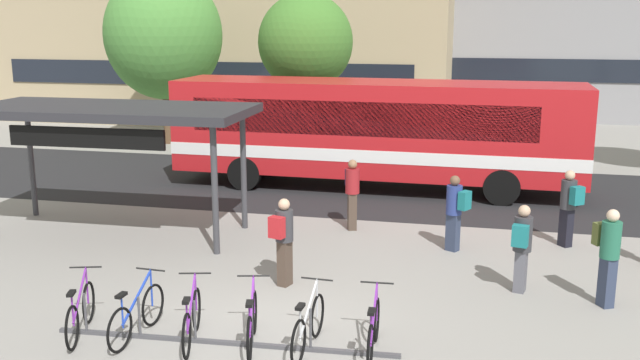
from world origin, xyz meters
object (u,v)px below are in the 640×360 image
at_px(transit_shelter, 110,115).
at_px(street_tree_1, 164,35).
at_px(parked_bicycle_silver_4, 308,327).
at_px(commuter_teal_pack_4, 522,243).
at_px(parked_bicycle_purple_0, 81,313).
at_px(parked_bicycle_purple_2, 192,320).
at_px(parked_bicycle_purple_3, 252,323).
at_px(street_tree_0, 305,43).
at_px(commuter_olive_pack_3, 608,250).
at_px(commuter_navy_pack_6, 352,189).
at_px(commuter_teal_pack_2, 569,203).
at_px(parked_bicycle_purple_5, 373,331).
at_px(city_bus, 377,130).
at_px(parked_bicycle_blue_1, 137,315).
at_px(commuter_red_pack_1, 283,236).
at_px(commuter_teal_pack_0, 455,208).

bearing_deg(transit_shelter, street_tree_1, 108.12).
distance_m(parked_bicycle_silver_4, commuter_teal_pack_4, 4.62).
bearing_deg(parked_bicycle_purple_0, transit_shelter, 6.06).
distance_m(parked_bicycle_purple_0, parked_bicycle_purple_2, 1.86).
relative_size(parked_bicycle_purple_0, parked_bicycle_silver_4, 0.96).
relative_size(parked_bicycle_purple_3, street_tree_0, 0.28).
height_order(commuter_olive_pack_3, commuter_navy_pack_6, commuter_olive_pack_3).
relative_size(commuter_olive_pack_3, commuter_navy_pack_6, 1.04).
distance_m(parked_bicycle_purple_2, street_tree_0, 16.27).
bearing_deg(parked_bicycle_purple_3, street_tree_1, 14.46).
relative_size(commuter_teal_pack_2, street_tree_0, 0.29).
relative_size(parked_bicycle_purple_5, street_tree_0, 0.29).
xyz_separation_m(commuter_navy_pack_6, street_tree_0, (-3.40, 8.99, 3.16)).
xyz_separation_m(city_bus, street_tree_1, (-9.48, 5.89, 2.59)).
relative_size(city_bus, parked_bicycle_silver_4, 7.00).
bearing_deg(commuter_olive_pack_3, commuter_navy_pack_6, -152.14).
bearing_deg(transit_shelter, parked_bicycle_silver_4, -41.01).
bearing_deg(commuter_teal_pack_4, commuter_olive_pack_3, -89.18).
relative_size(parked_bicycle_blue_1, commuter_teal_pack_4, 1.03).
bearing_deg(commuter_red_pack_1, parked_bicycle_purple_3, -158.20).
height_order(parked_bicycle_silver_4, commuter_navy_pack_6, commuter_navy_pack_6).
relative_size(parked_bicycle_purple_2, commuter_navy_pack_6, 0.97).
bearing_deg(commuter_red_pack_1, city_bus, 13.35).
bearing_deg(parked_bicycle_purple_0, street_tree_1, 3.54).
distance_m(parked_bicycle_blue_1, commuter_navy_pack_6, 7.11).
bearing_deg(parked_bicycle_purple_5, parked_bicycle_blue_1, 90.36).
distance_m(parked_bicycle_purple_3, parked_bicycle_purple_5, 1.89).
relative_size(parked_bicycle_purple_2, parked_bicycle_purple_5, 0.98).
relative_size(city_bus, transit_shelter, 1.84).
xyz_separation_m(parked_bicycle_silver_4, commuter_teal_pack_0, (1.97, 5.39, 0.59)).
distance_m(city_bus, commuter_red_pack_1, 8.45).
xyz_separation_m(commuter_red_pack_1, commuter_navy_pack_6, (0.58, 4.00, 0.01)).
xyz_separation_m(parked_bicycle_silver_4, commuter_red_pack_1, (-1.10, 2.52, 0.61)).
height_order(commuter_teal_pack_4, street_tree_1, street_tree_1).
bearing_deg(parked_bicycle_blue_1, transit_shelter, 34.69).
xyz_separation_m(street_tree_0, street_tree_1, (-6.14, 1.29, 0.21)).
xyz_separation_m(commuter_red_pack_1, street_tree_0, (-2.82, 13.00, 3.17)).
height_order(transit_shelter, street_tree_1, street_tree_1).
relative_size(parked_bicycle_purple_2, street_tree_0, 0.28).
relative_size(commuter_navy_pack_6, street_tree_0, 0.29).
bearing_deg(parked_bicycle_silver_4, transit_shelter, 52.89).
xyz_separation_m(parked_bicycle_purple_5, street_tree_0, (-4.92, 15.46, 3.77)).
bearing_deg(parked_bicycle_purple_0, city_bus, -32.39).
relative_size(city_bus, parked_bicycle_purple_5, 7.00).
bearing_deg(transit_shelter, commuter_red_pack_1, -27.83).
bearing_deg(commuter_navy_pack_6, commuter_teal_pack_2, 68.91).
bearing_deg(commuter_navy_pack_6, parked_bicycle_purple_2, -29.08).
xyz_separation_m(city_bus, commuter_teal_pack_2, (4.99, -4.67, -0.77)).
bearing_deg(parked_bicycle_purple_3, commuter_teal_pack_0, -41.66).
bearing_deg(parked_bicycle_blue_1, street_tree_1, 26.39).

